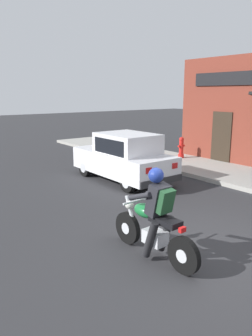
{
  "coord_description": "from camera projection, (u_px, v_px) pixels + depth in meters",
  "views": [
    {
      "loc": [
        -4.56,
        -3.5,
        2.82
      ],
      "look_at": [
        0.38,
        2.96,
        0.95
      ],
      "focal_mm": 35.0,
      "sensor_mm": 36.0,
      "label": 1
    }
  ],
  "objects": [
    {
      "name": "sidewalk_curb",
      "position": [
        232.0,
        174.0,
        11.34
      ],
      "size": [
        2.6,
        22.0,
        0.14
      ],
      "primitive_type": "cube",
      "color": "#9E9B93",
      "rests_on": "ground"
    },
    {
      "name": "fire_hydrant",
      "position": [
        181.0,
        148.0,
        13.78
      ],
      "size": [
        0.36,
        0.24,
        0.88
      ],
      "color": "red",
      "rests_on": "sidewalk_curb"
    },
    {
      "name": "motorcycle_with_rider",
      "position": [
        154.0,
        221.0,
        5.61
      ],
      "size": [
        0.56,
        2.02,
        1.62
      ],
      "color": "black",
      "rests_on": "ground"
    },
    {
      "name": "car_hatchback",
      "position": [
        124.0,
        158.0,
        10.66
      ],
      "size": [
        1.65,
        3.79,
        1.57
      ],
      "color": "black",
      "rests_on": "ground"
    },
    {
      "name": "ground_plane",
      "position": [
        207.0,
        249.0,
        6.04
      ],
      "size": [
        80.0,
        80.0,
        0.0
      ],
      "primitive_type": "plane",
      "color": "#2B2B2D"
    }
  ]
}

